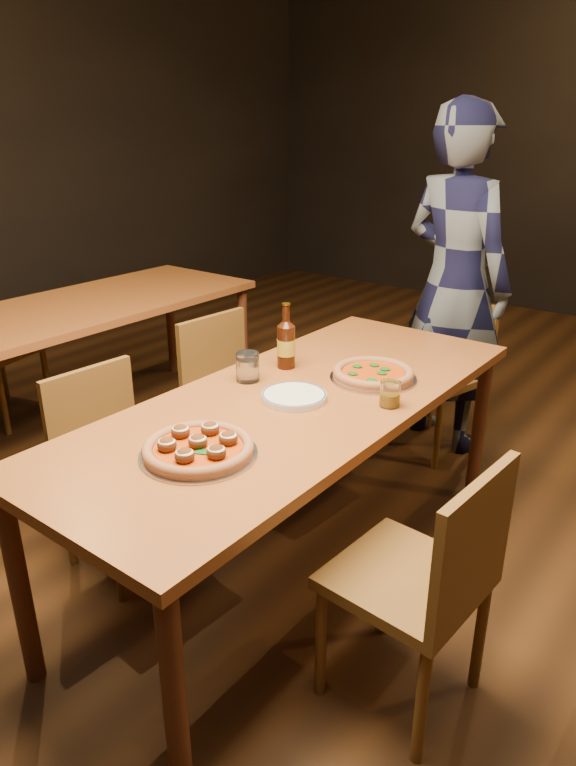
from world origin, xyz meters
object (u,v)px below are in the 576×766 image
Objects in this scene: pizza_margherita at (373,374)px; chair_main_sw at (241,403)px; table_left at (81,317)px; table_main at (296,415)px; diner at (455,283)px; amber_glass at (390,394)px; plate_stack at (294,396)px; chair_end at (438,375)px; beer_bottle at (286,345)px; chair_main_e at (406,576)px; chair_main_nw at (123,471)px; water_glass at (248,367)px; pizza_meatball at (198,448)px.

chair_main_sw is at bearing 176.02° from pizza_margherita.
chair_main_sw is at bearing 3.65° from table_left.
table_main is 1.00× the size of table_left.
diner is (0.55, 1.07, 0.46)m from chair_main_sw.
chair_main_sw is 1.29m from diner.
table_main is at bearing -155.72° from amber_glass.
plate_stack is (-0.12, -0.34, -0.01)m from pizza_margherita.
diner reaches higher than plate_stack.
chair_end reaches higher than pizza_margherita.
pizza_margherita is 1.14m from diner.
beer_bottle is at bearing 134.83° from table_main.
chair_main_e is at bearing 126.91° from diner.
chair_main_e is 1.89m from diner.
table_left is at bearing 169.30° from plate_stack.
chair_main_nw is 7.49× the size of water_glass.
chair_main_e reaches higher than chair_end.
table_left is at bearing 168.91° from water_glass.
water_glass is at bearing 176.61° from table_main.
chair_end is 2.42× the size of pizza_meatball.
plate_stack is (1.71, -0.32, 0.08)m from table_left.
amber_glass is at bearing -56.27° from chair_main_nw.
chair_main_sw is at bearing 78.49° from diner.
chair_main_nw reaches higher than pizza_meatball.
chair_main_e is (0.61, -0.27, -0.24)m from table_main.
pizza_margherita is at bearing 68.42° from table_main.
chair_main_e is 0.83m from pizza_margherita.
water_glass reaches higher than amber_glass.
chair_main_e is 0.62m from amber_glass.
water_glass is 0.56m from amber_glass.
diner is at bearing 92.14° from table_main.
beer_bottle is at bearing 108.39° from pizza_meatball.
chair_end is (1.66, 1.00, -0.26)m from table_left.
table_main and table_left have the same top height.
pizza_meatball is (0.64, -0.89, 0.34)m from chair_main_sw.
chair_main_nw is 0.98× the size of chair_end.
table_left is (-1.70, 0.30, 0.00)m from table_main.
amber_glass reaches higher than chair_main_nw.
table_left is at bearing -179.40° from pizza_margherita.
beer_bottle is (1.49, -0.08, 0.16)m from table_left.
beer_bottle is at bearing -84.30° from chair_end.
chair_main_e is 1.69m from chair_end.
chair_main_e is at bearing -113.27° from chair_main_sw.
chair_main_e is at bearing -52.71° from chair_end.
table_left is 1.92m from pizza_meatball.
chair_main_sw is 0.63m from water_glass.
diner is (-0.08, 1.96, 0.12)m from pizza_meatball.
chair_end is (0.52, 1.66, 0.01)m from chair_main_nw.
chair_main_e is at bearing -24.12° from table_main.
chair_main_e is at bearing -30.69° from beer_bottle.
water_glass reaches higher than table_left.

